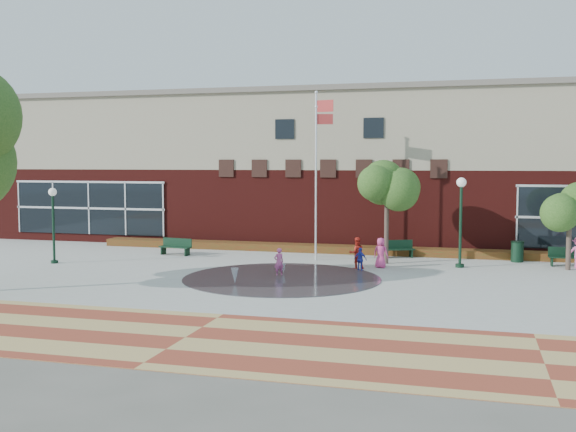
% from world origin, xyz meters
% --- Properties ---
extents(ground, '(120.00, 120.00, 0.00)m').
position_xyz_m(ground, '(0.00, 0.00, 0.00)').
color(ground, '#666056').
rests_on(ground, ground).
extents(plaza_concrete, '(46.00, 18.00, 0.01)m').
position_xyz_m(plaza_concrete, '(0.00, 4.00, 0.00)').
color(plaza_concrete, '#A8A8A0').
rests_on(plaza_concrete, ground).
extents(paver_band, '(46.00, 6.00, 0.01)m').
position_xyz_m(paver_band, '(0.00, -7.00, 0.00)').
color(paver_band, '#963B26').
rests_on(paver_band, ground).
extents(splash_pad, '(8.40, 8.40, 0.01)m').
position_xyz_m(splash_pad, '(0.00, 3.00, 0.00)').
color(splash_pad, '#383A3D').
rests_on(splash_pad, ground).
extents(library_building, '(44.40, 10.40, 9.20)m').
position_xyz_m(library_building, '(0.00, 17.48, 4.64)').
color(library_building, '#4E1310').
rests_on(library_building, ground).
extents(flower_bed, '(26.00, 1.20, 0.40)m').
position_xyz_m(flower_bed, '(0.00, 11.60, 0.00)').
color(flower_bed, maroon).
rests_on(flower_bed, ground).
extents(flagpole_left, '(0.88, 0.33, 7.75)m').
position_xyz_m(flagpole_left, '(0.24, 8.61, 4.31)').
color(flagpole_left, white).
rests_on(flagpole_left, ground).
extents(flagpole_right, '(1.03, 0.35, 8.57)m').
position_xyz_m(flagpole_right, '(0.00, 9.63, 4.79)').
color(flagpole_right, white).
rests_on(flagpole_right, ground).
extents(lamp_left, '(0.39, 0.39, 3.69)m').
position_xyz_m(lamp_left, '(-11.91, 4.26, 2.30)').
color(lamp_left, black).
rests_on(lamp_left, ground).
extents(lamp_right, '(0.45, 0.45, 4.23)m').
position_xyz_m(lamp_right, '(7.23, 8.09, 2.63)').
color(lamp_right, black).
rests_on(lamp_right, ground).
extents(bench_left, '(1.85, 0.77, 0.90)m').
position_xyz_m(bench_left, '(-7.43, 8.48, 0.29)').
color(bench_left, black).
rests_on(bench_left, ground).
extents(bench_mid, '(1.88, 1.18, 0.92)m').
position_xyz_m(bench_mid, '(4.02, 10.56, 0.30)').
color(bench_mid, black).
rests_on(bench_mid, ground).
extents(bench_right, '(1.84, 0.57, 0.92)m').
position_xyz_m(bench_right, '(12.20, 9.71, 0.30)').
color(bench_right, black).
rests_on(bench_right, ground).
extents(trash_can, '(0.64, 0.64, 1.05)m').
position_xyz_m(trash_can, '(9.94, 10.62, 0.53)').
color(trash_can, black).
rests_on(trash_can, ground).
extents(tree_mid, '(3.05, 3.05, 5.15)m').
position_xyz_m(tree_mid, '(3.75, 8.39, 3.75)').
color(tree_mid, '#42332B').
rests_on(tree_mid, ground).
extents(tree_small_right, '(2.49, 2.49, 4.25)m').
position_xyz_m(tree_small_right, '(12.03, 8.65, 3.11)').
color(tree_small_right, '#42332B').
rests_on(tree_small_right, ground).
extents(water_jet_a, '(0.33, 0.33, 0.64)m').
position_xyz_m(water_jet_a, '(-1.48, 1.23, 0.00)').
color(water_jet_a, white).
rests_on(water_jet_a, ground).
extents(water_jet_b, '(0.19, 0.19, 0.44)m').
position_xyz_m(water_jet_b, '(-0.26, 4.20, 0.00)').
color(water_jet_b, white).
rests_on(water_jet_b, ground).
extents(child_splash, '(0.53, 0.51, 1.23)m').
position_xyz_m(child_splash, '(-0.32, 3.66, 0.61)').
color(child_splash, '#D45294').
rests_on(child_splash, ground).
extents(adult_red, '(0.88, 0.80, 1.47)m').
position_xyz_m(adult_red, '(2.62, 6.48, 0.74)').
color(adult_red, red).
rests_on(adult_red, ground).
extents(adult_pink, '(0.78, 0.59, 1.43)m').
position_xyz_m(adult_pink, '(3.67, 7.02, 0.71)').
color(adult_pink, '#E13F86').
rests_on(adult_pink, ground).
extents(child_blue, '(0.68, 0.46, 1.07)m').
position_xyz_m(child_blue, '(2.89, 5.92, 0.54)').
color(child_blue, '#2E39B8').
rests_on(child_blue, ground).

